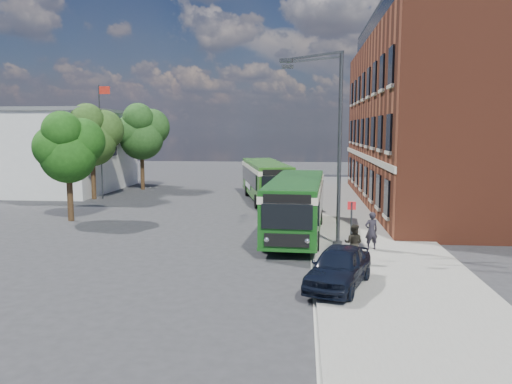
# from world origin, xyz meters

# --- Properties ---
(ground) EXTENTS (120.00, 120.00, 0.00)m
(ground) POSITION_xyz_m (0.00, 0.00, 0.00)
(ground) COLOR #2C2C2F
(ground) RESTS_ON ground
(pavement) EXTENTS (6.00, 48.00, 0.15)m
(pavement) POSITION_xyz_m (7.00, 8.00, 0.07)
(pavement) COLOR gray
(pavement) RESTS_ON ground
(kerb_line) EXTENTS (0.12, 48.00, 0.01)m
(kerb_line) POSITION_xyz_m (3.95, 8.00, 0.01)
(kerb_line) COLOR beige
(kerb_line) RESTS_ON ground
(brick_office) EXTENTS (12.10, 26.00, 14.20)m
(brick_office) POSITION_xyz_m (14.00, 12.00, 6.97)
(brick_office) COLOR brown
(brick_office) RESTS_ON ground
(white_building) EXTENTS (9.40, 13.40, 7.30)m
(white_building) POSITION_xyz_m (-18.00, 18.00, 3.66)
(white_building) COLOR silver
(white_building) RESTS_ON ground
(flagpole) EXTENTS (0.95, 0.10, 9.00)m
(flagpole) POSITION_xyz_m (-12.45, 13.00, 4.94)
(flagpole) COLOR #343639
(flagpole) RESTS_ON ground
(street_lamp) EXTENTS (2.96, 2.38, 9.00)m
(street_lamp) POSITION_xyz_m (4.84, -2.00, 4.79)
(street_lamp) COLOR #343639
(street_lamp) RESTS_ON ground
(bus_stop_sign) EXTENTS (0.35, 0.08, 2.52)m
(bus_stop_sign) POSITION_xyz_m (5.60, -4.20, 1.51)
(bus_stop_sign) COLOR #343639
(bus_stop_sign) RESTS_ON ground
(bus_front) EXTENTS (3.20, 11.25, 3.02)m
(bus_front) POSITION_xyz_m (3.20, 0.58, 1.83)
(bus_front) COLOR #144C15
(bus_front) RESTS_ON ground
(bus_rear) EXTENTS (4.94, 11.71, 3.02)m
(bus_rear) POSITION_xyz_m (0.61, 13.32, 1.83)
(bus_rear) COLOR #29631B
(bus_rear) RESTS_ON ground
(parked_car) EXTENTS (2.90, 4.44, 1.40)m
(parked_car) POSITION_xyz_m (4.80, -8.41, 0.85)
(parked_car) COLOR black
(parked_car) RESTS_ON pavement
(pedestrian_a) EXTENTS (0.73, 0.60, 1.72)m
(pedestrian_a) POSITION_xyz_m (6.63, -2.87, 1.01)
(pedestrian_a) COLOR black
(pedestrian_a) RESTS_ON pavement
(pedestrian_b) EXTENTS (0.92, 0.80, 1.59)m
(pedestrian_b) POSITION_xyz_m (5.62, -5.16, 0.94)
(pedestrian_b) COLOR black
(pedestrian_b) RESTS_ON pavement
(tree_left) EXTENTS (3.93, 3.74, 6.64)m
(tree_left) POSITION_xyz_m (-10.54, 3.45, 4.50)
(tree_left) COLOR #382414
(tree_left) RESTS_ON ground
(tree_mid) EXTENTS (4.48, 4.26, 7.56)m
(tree_mid) POSITION_xyz_m (-13.10, 12.80, 5.13)
(tree_mid) COLOR #382414
(tree_mid) RESTS_ON ground
(tree_right) EXTENTS (4.68, 4.45, 7.91)m
(tree_right) POSITION_xyz_m (-11.24, 19.40, 5.36)
(tree_right) COLOR #382414
(tree_right) RESTS_ON ground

